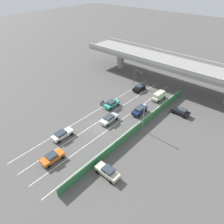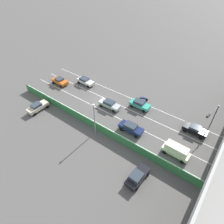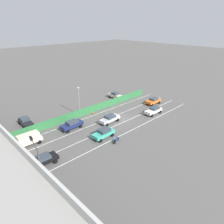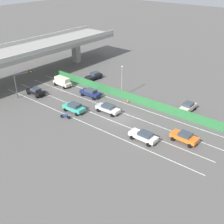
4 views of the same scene
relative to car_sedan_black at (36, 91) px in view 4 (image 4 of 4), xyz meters
name	(u,v)px [view 4 (image 4 of 4)]	position (x,y,z in m)	size (l,w,h in m)	color
ground_plane	(120,118)	(3.32, -19.58, -0.86)	(300.00, 300.00, 0.00)	#565451
lane_line_left_edge	(82,121)	(-1.95, -15.13, -0.85)	(0.14, 44.89, 0.01)	silver
lane_line_mid_left	(95,114)	(1.57, -15.13, -0.85)	(0.14, 44.89, 0.01)	silver
lane_line_mid_right	(107,107)	(5.08, -15.13, -0.85)	(0.14, 44.89, 0.01)	silver
lane_line_right_edge	(119,101)	(8.60, -15.13, -0.85)	(0.14, 44.89, 0.01)	silver
elevated_overpass	(19,54)	(3.32, 9.31, 5.46)	(55.24, 10.28, 7.85)	gray
green_fence	(123,95)	(10.06, -15.13, 0.01)	(0.10, 40.99, 1.73)	#2D753D
car_sedan_black	(36,91)	(0.00, 0.00, 0.00)	(2.04, 4.28, 1.52)	black
car_taxi_teal	(74,107)	(-0.23, -11.58, 0.09)	(2.07, 4.31, 1.72)	teal
car_taxi_orange	(184,137)	(3.50, -31.81, 0.03)	(2.17, 4.27, 1.58)	orange
car_van_cream	(62,81)	(6.76, -0.74, 0.33)	(2.06, 4.44, 2.07)	beige
car_hatchback_white	(144,136)	(-0.20, -26.82, 0.03)	(2.01, 4.58, 1.56)	silver
car_sedan_silver	(108,108)	(3.48, -16.60, 0.04)	(2.06, 4.74, 1.61)	#B7BABC
car_sedan_navy	(90,92)	(6.59, -9.35, 0.07)	(2.08, 4.55, 1.64)	navy
motorcycle	(65,116)	(-2.97, -12.16, -0.40)	(0.86, 1.87, 0.93)	black
parked_sedan_cream	(188,107)	(13.00, -27.74, 0.08)	(4.46, 1.96, 1.72)	beige
parked_sedan_dark	(94,76)	(14.25, -3.37, 0.04)	(4.33, 2.16, 1.65)	black
traffic_light	(22,79)	(-1.73, 1.54, 2.85)	(3.97, 1.09, 5.14)	#47474C
street_lamp	(122,78)	(10.73, -14.23, 3.17)	(0.60, 0.36, 6.55)	gray
traffic_cone	(128,101)	(9.29, -16.86, -0.55)	(0.47, 0.47, 0.66)	orange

